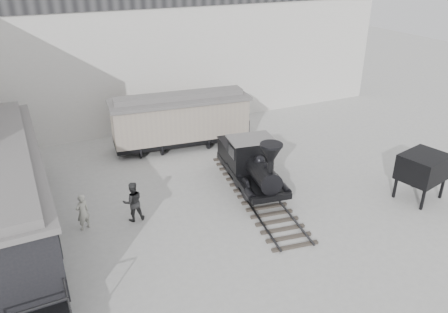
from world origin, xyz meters
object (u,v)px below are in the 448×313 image
locomotive (253,167)px  visitor_a (83,212)px  passenger_coach (7,193)px  coal_hopper (422,170)px  visitor_b (133,202)px  boxcar (180,119)px

locomotive → visitor_a: locomotive is taller
passenger_coach → visitor_a: (2.77, -0.73, -1.24)m
coal_hopper → visitor_b: bearing=150.3°
passenger_coach → visitor_b: size_ratio=7.48×
boxcar → visitor_a: size_ratio=5.07×
boxcar → visitor_b: (-4.87, -7.00, -0.87)m
passenger_coach → visitor_b: 5.17m
locomotive → visitor_a: 8.51m
locomotive → boxcar: bearing=110.7°
visitor_a → locomotive: bearing=154.4°
locomotive → visitor_b: (-6.31, -0.29, -0.29)m
locomotive → visitor_a: bearing=-171.0°
visitor_b → coal_hopper: 13.96m
locomotive → coal_hopper: bearing=-23.4°
boxcar → visitor_a: 9.83m
visitor_b → passenger_coach: bearing=-8.4°
boxcar → passenger_coach: 11.54m
passenger_coach → visitor_b: bearing=-12.0°
passenger_coach → coal_hopper: 18.98m
boxcar → visitor_a: (-7.06, -6.77, -0.96)m
coal_hopper → passenger_coach: bearing=151.9°
visitor_b → locomotive: bearing=-174.8°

